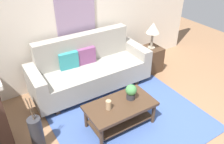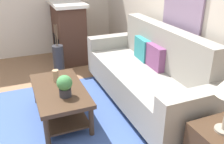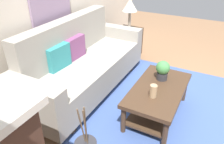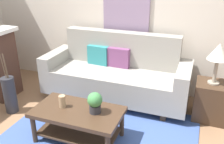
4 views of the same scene
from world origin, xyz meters
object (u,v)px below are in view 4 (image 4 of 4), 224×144
at_px(framed_painting, 126,10).
at_px(throw_pillow_teal, 98,55).
at_px(couch, 116,74).
at_px(table_lamp, 219,53).
at_px(side_table, 210,101).
at_px(tabletop_vase, 62,101).
at_px(floor_vase, 10,95).
at_px(coffee_table, 78,118).
at_px(potted_plant_tabletop, 95,102).
at_px(throw_pillow_plum, 119,58).

bearing_deg(framed_painting, throw_pillow_teal, -136.95).
xyz_separation_m(couch, throw_pillow_teal, (-0.37, 0.13, 0.25)).
bearing_deg(table_lamp, couch, 176.20).
relative_size(couch, side_table, 4.15).
bearing_deg(tabletop_vase, framed_painting, 80.02).
bearing_deg(floor_vase, table_lamp, 17.00).
relative_size(coffee_table, side_table, 1.96).
height_order(throw_pillow_teal, framed_painting, framed_painting).
bearing_deg(couch, tabletop_vase, -103.78).
height_order(couch, coffee_table, couch).
bearing_deg(coffee_table, framed_painting, 87.29).
distance_m(throw_pillow_teal, framed_painting, 0.88).
bearing_deg(floor_vase, side_table, 17.00).
bearing_deg(framed_painting, table_lamp, -21.08).
distance_m(tabletop_vase, side_table, 2.07).
xyz_separation_m(potted_plant_tabletop, table_lamp, (1.32, 1.06, 0.42)).
distance_m(couch, framed_painting, 1.08).
distance_m(throw_pillow_teal, tabletop_vase, 1.32).
xyz_separation_m(couch, potted_plant_tabletop, (0.15, -1.16, 0.14)).
xyz_separation_m(coffee_table, table_lamp, (1.54, 1.09, 0.68)).
bearing_deg(throw_pillow_plum, side_table, -8.64).
bearing_deg(couch, throw_pillow_plum, 90.00).
bearing_deg(throw_pillow_teal, potted_plant_tabletop, -68.33).
relative_size(throw_pillow_plum, framed_painting, 0.46).
distance_m(couch, coffee_table, 1.20).
distance_m(tabletop_vase, table_lamp, 2.12).
bearing_deg(floor_vase, potted_plant_tabletop, -7.81).
bearing_deg(framed_painting, potted_plant_tabletop, -84.88).
bearing_deg(coffee_table, side_table, 35.42).
xyz_separation_m(coffee_table, side_table, (1.54, 1.09, -0.03)).
xyz_separation_m(coffee_table, potted_plant_tabletop, (0.22, 0.03, 0.26)).
bearing_deg(potted_plant_tabletop, floor_vase, 172.19).
relative_size(coffee_table, framed_painting, 1.39).
distance_m(throw_pillow_teal, potted_plant_tabletop, 1.39).
bearing_deg(potted_plant_tabletop, throw_pillow_teal, 111.67).
distance_m(coffee_table, side_table, 1.89).
distance_m(side_table, floor_vase, 2.94).
distance_m(tabletop_vase, potted_plant_tabletop, 0.44).
bearing_deg(throw_pillow_teal, floor_vase, -132.25).
bearing_deg(side_table, floor_vase, -163.00).
height_order(throw_pillow_teal, side_table, throw_pillow_teal).
distance_m(potted_plant_tabletop, table_lamp, 1.74).
bearing_deg(throw_pillow_teal, coffee_table, -77.71).
relative_size(throw_pillow_teal, throw_pillow_plum, 1.00).
relative_size(throw_pillow_plum, coffee_table, 0.33).
bearing_deg(throw_pillow_teal, tabletop_vase, -86.75).
bearing_deg(table_lamp, potted_plant_tabletop, -141.05).
relative_size(throw_pillow_plum, side_table, 0.64).
xyz_separation_m(couch, floor_vase, (-1.35, -0.96, -0.15)).
height_order(throw_pillow_plum, table_lamp, table_lamp).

